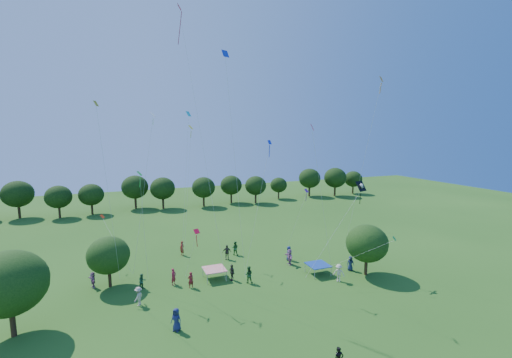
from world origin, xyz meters
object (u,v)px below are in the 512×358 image
at_px(pirate_kite, 360,187).
at_px(red_high_kite, 189,68).
at_px(tent_red_stripe, 214,269).
at_px(near_tree_north, 108,255).
at_px(near_tree_west, 9,283).
at_px(tent_blue, 318,265).
at_px(near_tree_east, 367,243).

distance_m(pirate_kite, red_high_kite, 21.05).
relative_size(tent_red_stripe, pirate_kite, 0.25).
bearing_deg(near_tree_north, near_tree_west, -135.60).
bearing_deg(tent_blue, near_tree_north, 166.61).
bearing_deg(near_tree_east, near_tree_west, 178.95).
distance_m(near_tree_east, tent_red_stripe, 16.28).
relative_size(near_tree_north, tent_blue, 2.29).
relative_size(near_tree_west, near_tree_east, 1.20).
distance_m(near_tree_west, red_high_kite, 22.97).
bearing_deg(tent_red_stripe, pirate_kite, -15.98).
height_order(near_tree_east, pirate_kite, pirate_kite).
height_order(near_tree_west, tent_blue, near_tree_west).
height_order(near_tree_west, tent_red_stripe, near_tree_west).
height_order(near_tree_west, red_high_kite, red_high_kite).
bearing_deg(near_tree_east, pirate_kite, 130.64).
xyz_separation_m(near_tree_north, tent_red_stripe, (10.05, -2.01, -2.19)).
distance_m(tent_red_stripe, tent_blue, 11.03).
xyz_separation_m(near_tree_east, pirate_kite, (-0.59, 0.69, 5.92)).
bearing_deg(red_high_kite, pirate_kite, -16.17).
xyz_separation_m(tent_blue, pirate_kite, (4.10, -1.30, 8.35)).
relative_size(near_tree_west, tent_blue, 2.98).
xyz_separation_m(tent_red_stripe, red_high_kite, (-1.98, 0.63, 20.19)).
bearing_deg(near_tree_west, tent_blue, 2.98).
bearing_deg(tent_red_stripe, near_tree_west, -165.32).
bearing_deg(tent_red_stripe, red_high_kite, 162.41).
distance_m(tent_blue, red_high_kite, 24.07).
relative_size(near_tree_east, tent_red_stripe, 2.48).
bearing_deg(pirate_kite, near_tree_east, -49.36).
relative_size(tent_red_stripe, tent_blue, 1.00).
bearing_deg(tent_blue, red_high_kite, 164.31).
bearing_deg(near_tree_north, red_high_kite, -9.72).
bearing_deg(near_tree_east, tent_red_stripe, 162.23).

